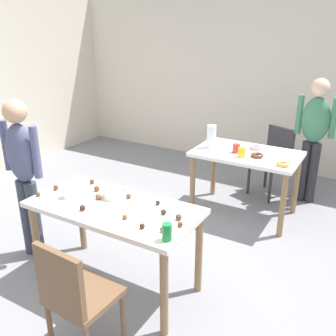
{
  "coord_description": "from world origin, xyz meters",
  "views": [
    {
      "loc": [
        1.59,
        -2.33,
        2.11
      ],
      "look_at": [
        0.03,
        0.34,
        0.9
      ],
      "focal_mm": 40.46,
      "sensor_mm": 36.0,
      "label": 1
    }
  ],
  "objects_px": {
    "soda_can": "(167,232)",
    "pitcher_far": "(211,137)",
    "dining_table_near": "(114,217)",
    "person_adult_far": "(314,131)",
    "person_girl_near": "(23,167)",
    "dining_table_far": "(246,161)",
    "mixing_bowl": "(114,193)",
    "chair_near_table": "(75,294)",
    "chair_far_table": "(274,157)"
  },
  "relations": [
    {
      "from": "dining_table_far",
      "to": "person_girl_near",
      "type": "distance_m",
      "value": 2.32
    },
    {
      "from": "person_adult_far",
      "to": "soda_can",
      "type": "xyz_separation_m",
      "value": [
        -0.42,
        -2.69,
        -0.09
      ]
    },
    {
      "from": "pitcher_far",
      "to": "soda_can",
      "type": "bearing_deg",
      "value": -74.06
    },
    {
      "from": "dining_table_near",
      "to": "pitcher_far",
      "type": "relative_size",
      "value": 5.28
    },
    {
      "from": "soda_can",
      "to": "person_adult_far",
      "type": "bearing_deg",
      "value": 81.16
    },
    {
      "from": "person_girl_near",
      "to": "mixing_bowl",
      "type": "relative_size",
      "value": 8.5
    },
    {
      "from": "dining_table_near",
      "to": "mixing_bowl",
      "type": "relative_size",
      "value": 7.77
    },
    {
      "from": "dining_table_near",
      "to": "mixing_bowl",
      "type": "xyz_separation_m",
      "value": [
        -0.09,
        0.12,
        0.14
      ]
    },
    {
      "from": "dining_table_far",
      "to": "chair_far_table",
      "type": "height_order",
      "value": "chair_far_table"
    },
    {
      "from": "dining_table_near",
      "to": "mixing_bowl",
      "type": "bearing_deg",
      "value": 126.53
    },
    {
      "from": "dining_table_far",
      "to": "chair_far_table",
      "type": "distance_m",
      "value": 0.73
    },
    {
      "from": "person_adult_far",
      "to": "chair_near_table",
      "type": "bearing_deg",
      "value": -104.24
    },
    {
      "from": "chair_near_table",
      "to": "pitcher_far",
      "type": "distance_m",
      "value": 2.47
    },
    {
      "from": "chair_near_table",
      "to": "soda_can",
      "type": "height_order",
      "value": "soda_can"
    },
    {
      "from": "chair_far_table",
      "to": "person_girl_near",
      "type": "distance_m",
      "value": 2.99
    },
    {
      "from": "chair_far_table",
      "to": "person_adult_far",
      "type": "height_order",
      "value": "person_adult_far"
    },
    {
      "from": "mixing_bowl",
      "to": "dining_table_far",
      "type": "bearing_deg",
      "value": 71.09
    },
    {
      "from": "dining_table_far",
      "to": "chair_near_table",
      "type": "relative_size",
      "value": 1.31
    },
    {
      "from": "dining_table_near",
      "to": "person_adult_far",
      "type": "xyz_separation_m",
      "value": [
        1.04,
        2.47,
        0.26
      ]
    },
    {
      "from": "chair_near_table",
      "to": "pitcher_far",
      "type": "relative_size",
      "value": 3.35
    },
    {
      "from": "dining_table_far",
      "to": "person_adult_far",
      "type": "relative_size",
      "value": 0.76
    },
    {
      "from": "chair_near_table",
      "to": "mixing_bowl",
      "type": "distance_m",
      "value": 0.93
    },
    {
      "from": "mixing_bowl",
      "to": "person_adult_far",
      "type": "bearing_deg",
      "value": 64.44
    },
    {
      "from": "mixing_bowl",
      "to": "chair_near_table",
      "type": "bearing_deg",
      "value": -69.01
    },
    {
      "from": "dining_table_near",
      "to": "mixing_bowl",
      "type": "height_order",
      "value": "mixing_bowl"
    },
    {
      "from": "mixing_bowl",
      "to": "soda_can",
      "type": "height_order",
      "value": "soda_can"
    },
    {
      "from": "chair_far_table",
      "to": "dining_table_near",
      "type": "bearing_deg",
      "value": -103.75
    },
    {
      "from": "dining_table_far",
      "to": "mixing_bowl",
      "type": "height_order",
      "value": "mixing_bowl"
    },
    {
      "from": "dining_table_near",
      "to": "soda_can",
      "type": "height_order",
      "value": "soda_can"
    },
    {
      "from": "dining_table_near",
      "to": "soda_can",
      "type": "distance_m",
      "value": 0.68
    },
    {
      "from": "pitcher_far",
      "to": "chair_near_table",
      "type": "bearing_deg",
      "value": -86.09
    },
    {
      "from": "person_girl_near",
      "to": "chair_far_table",
      "type": "bearing_deg",
      "value": 57.96
    },
    {
      "from": "dining_table_near",
      "to": "soda_can",
      "type": "relative_size",
      "value": 11.23
    },
    {
      "from": "person_girl_near",
      "to": "pitcher_far",
      "type": "height_order",
      "value": "person_girl_near"
    },
    {
      "from": "soda_can",
      "to": "pitcher_far",
      "type": "relative_size",
      "value": 0.47
    },
    {
      "from": "soda_can",
      "to": "dining_table_near",
      "type": "bearing_deg",
      "value": 160.31
    },
    {
      "from": "dining_table_near",
      "to": "person_girl_near",
      "type": "bearing_deg",
      "value": -177.94
    },
    {
      "from": "person_adult_far",
      "to": "soda_can",
      "type": "bearing_deg",
      "value": -98.84
    },
    {
      "from": "person_adult_far",
      "to": "dining_table_far",
      "type": "bearing_deg",
      "value": -128.49
    },
    {
      "from": "pitcher_far",
      "to": "dining_table_near",
      "type": "bearing_deg",
      "value": -92.12
    },
    {
      "from": "person_adult_far",
      "to": "pitcher_far",
      "type": "xyz_separation_m",
      "value": [
        -0.97,
        -0.75,
        -0.02
      ]
    },
    {
      "from": "dining_table_near",
      "to": "chair_far_table",
      "type": "height_order",
      "value": "chair_far_table"
    },
    {
      "from": "soda_can",
      "to": "pitcher_far",
      "type": "distance_m",
      "value": 2.02
    },
    {
      "from": "chair_near_table",
      "to": "soda_can",
      "type": "xyz_separation_m",
      "value": [
        0.39,
        0.49,
        0.31
      ]
    },
    {
      "from": "dining_table_far",
      "to": "pitcher_far",
      "type": "bearing_deg",
      "value": -173.8
    },
    {
      "from": "chair_near_table",
      "to": "pitcher_far",
      "type": "bearing_deg",
      "value": 93.91
    },
    {
      "from": "mixing_bowl",
      "to": "pitcher_far",
      "type": "distance_m",
      "value": 1.61
    },
    {
      "from": "dining_table_near",
      "to": "dining_table_far",
      "type": "distance_m",
      "value": 1.83
    },
    {
      "from": "chair_near_table",
      "to": "soda_can",
      "type": "relative_size",
      "value": 7.13
    },
    {
      "from": "dining_table_near",
      "to": "person_adult_far",
      "type": "relative_size",
      "value": 0.91
    }
  ]
}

